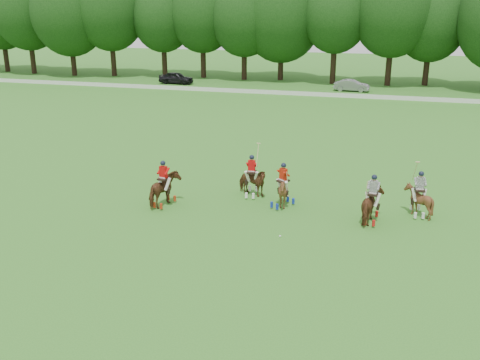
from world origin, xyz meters
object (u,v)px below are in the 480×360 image
(car_left, at_px, (176,78))
(polo_ball, at_px, (280,236))
(car_mid, at_px, (352,85))
(polo_stripe_b, at_px, (418,200))
(polo_red_c, at_px, (283,191))
(polo_red_b, at_px, (252,182))
(polo_stripe_a, at_px, (372,205))
(polo_red_a, at_px, (164,190))

(car_left, xyz_separation_m, polo_ball, (21.62, -41.40, -0.68))
(car_mid, distance_m, polo_stripe_b, 37.65)
(car_left, xyz_separation_m, polo_red_c, (21.02, -37.80, 0.10))
(car_left, relative_size, polo_ball, 47.53)
(car_left, xyz_separation_m, car_mid, (21.55, 0.00, -0.07))
(polo_red_b, relative_size, polo_stripe_b, 1.01)
(polo_red_c, relative_size, polo_ball, 25.64)
(polo_red_c, bearing_deg, polo_ball, -80.43)
(car_mid, bearing_deg, car_left, 93.61)
(polo_red_c, bearing_deg, polo_stripe_a, -10.66)
(car_mid, bearing_deg, polo_red_b, 179.82)
(polo_red_a, relative_size, polo_ball, 26.33)
(polo_red_c, distance_m, polo_ball, 3.73)
(polo_red_a, distance_m, polo_ball, 6.78)
(polo_red_a, bearing_deg, polo_stripe_a, 3.48)
(polo_red_a, relative_size, polo_stripe_a, 1.01)
(polo_red_b, bearing_deg, car_mid, 86.21)
(polo_stripe_a, relative_size, polo_stripe_b, 0.84)
(car_mid, bearing_deg, polo_red_a, 174.49)
(car_left, height_order, polo_red_b, polo_red_b)
(car_mid, distance_m, polo_stripe_a, 38.82)
(polo_stripe_a, bearing_deg, polo_red_b, 162.79)
(car_left, distance_m, polo_stripe_a, 46.22)
(polo_stripe_b, bearing_deg, polo_stripe_a, -145.43)
(polo_red_a, xyz_separation_m, polo_stripe_a, (10.14, 0.62, -0.02))
(car_left, bearing_deg, polo_stripe_a, -144.97)
(polo_red_a, bearing_deg, polo_red_c, 14.00)
(polo_red_c, xyz_separation_m, polo_stripe_a, (4.37, -0.82, 0.02))
(car_left, bearing_deg, polo_red_a, -157.05)
(polo_red_c, height_order, polo_stripe_a, polo_stripe_a)
(polo_red_c, height_order, polo_stripe_b, polo_stripe_b)
(car_left, relative_size, polo_red_a, 1.80)
(polo_red_a, xyz_separation_m, polo_ball, (6.38, -2.16, -0.82))
(car_left, xyz_separation_m, polo_red_a, (15.24, -39.24, 0.13))
(polo_red_a, bearing_deg, car_left, 111.23)
(polo_stripe_a, bearing_deg, car_mid, 95.68)
(car_mid, bearing_deg, polo_stripe_a, -170.71)
(polo_red_a, height_order, polo_red_c, polo_red_a)
(polo_red_a, height_order, polo_stripe_a, polo_red_a)
(car_mid, distance_m, polo_red_b, 36.77)
(polo_red_b, distance_m, polo_stripe_b, 8.40)
(polo_red_b, bearing_deg, polo_red_a, -146.55)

